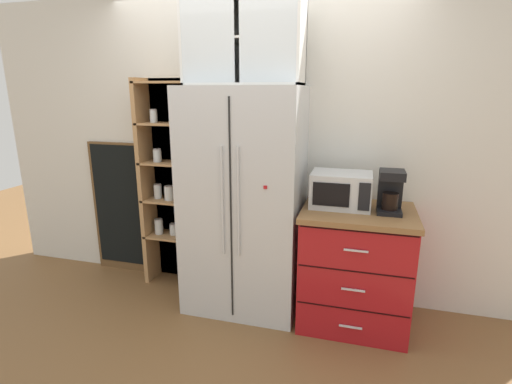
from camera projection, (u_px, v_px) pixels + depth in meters
The scene contains 13 objects.
ground_plane at pixel (244, 304), 3.26m from camera, with size 10.82×10.82×0.00m, color brown.
wall_back_cream at pixel (256, 149), 3.30m from camera, with size 5.11×0.10×2.55m, color silver.
refrigerator at pixel (244, 202), 3.06m from camera, with size 0.91×0.65×1.80m.
pantry_shelf_column at pixel (173, 183), 3.48m from camera, with size 0.56×0.28×1.87m.
counter_cabinet at pixel (355, 266), 2.93m from camera, with size 0.82×0.68×0.91m.
microwave at pixel (341, 190), 2.86m from camera, with size 0.44×0.33×0.26m.
coffee_maker at pixel (390, 191), 2.73m from camera, with size 0.17×0.20×0.31m.
mug_charcoal at pixel (359, 206), 2.76m from camera, with size 0.11×0.07×0.09m.
mug_navy at pixel (360, 203), 2.82m from camera, with size 0.12×0.09×0.09m.
bottle_amber at pixel (360, 193), 2.84m from camera, with size 0.07×0.07×0.25m.
bottle_clear at pixel (360, 194), 2.82m from camera, with size 0.07×0.07×0.26m.
upper_cabinet at pixel (245, 40), 2.79m from camera, with size 0.88×0.32×0.65m.
chalkboard_menu at pixel (121, 208), 3.75m from camera, with size 0.60×0.04×1.29m.
Camera 1 is at (0.89, -2.77, 1.76)m, focal length 26.86 mm.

